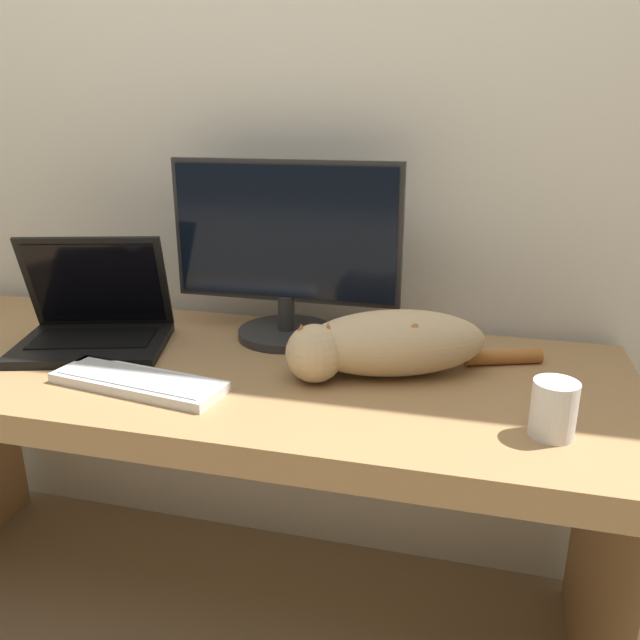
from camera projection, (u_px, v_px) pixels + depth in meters
name	position (u px, v px, depth m)	size (l,w,h in m)	color
wall_back	(266.00, 82.00, 1.54)	(6.40, 0.06, 2.60)	silver
desk	(218.00, 416.00, 1.41)	(1.77, 0.66, 0.71)	#A37A4C
monitor	(285.00, 252.00, 1.45)	(0.55, 0.23, 0.42)	#282828
laptop	(94.00, 325.00, 1.45)	(0.39, 0.34, 0.25)	black
external_keyboard	(138.00, 382.00, 1.24)	(0.37, 0.16, 0.02)	white
cat	(385.00, 343.00, 1.28)	(0.52, 0.29, 0.14)	#D1B284
coffee_mug	(554.00, 409.00, 1.04)	(0.08, 0.08, 0.10)	white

